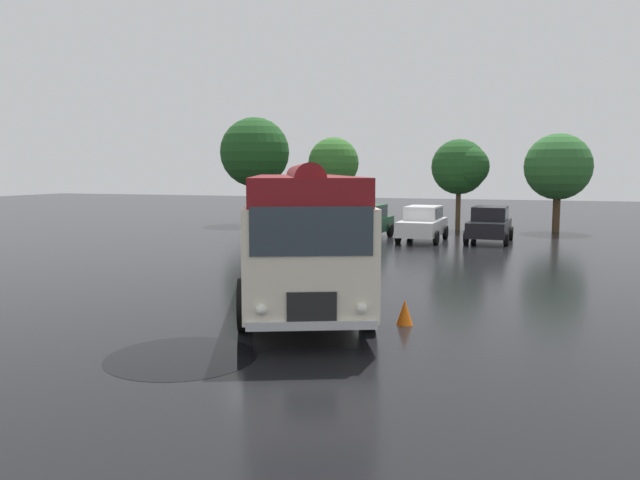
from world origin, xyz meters
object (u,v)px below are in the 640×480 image
object	(u,v)px
car_mid_left	(423,223)
traffic_cone	(405,312)
car_near_left	(366,221)
vintage_bus	(301,227)
car_mid_right	(490,224)

from	to	relation	value
car_mid_left	traffic_cone	xyz separation A→B (m)	(2.40, -16.39, -0.57)
car_near_left	vintage_bus	bearing A→B (deg)	-81.63
vintage_bus	car_mid_right	distance (m)	15.74
car_mid_left	traffic_cone	bearing A→B (deg)	-81.66
car_mid_right	traffic_cone	xyz separation A→B (m)	(-0.63, -17.03, -0.57)
vintage_bus	car_mid_left	bearing A→B (deg)	87.38
car_near_left	car_mid_left	world-z (taller)	same
car_near_left	traffic_cone	world-z (taller)	car_near_left
vintage_bus	car_mid_right	bearing A→B (deg)	76.36
vintage_bus	traffic_cone	bearing A→B (deg)	-29.84
car_mid_left	traffic_cone	size ratio (longest dim) A/B	7.71
traffic_cone	car_mid_left	bearing A→B (deg)	98.34
car_mid_right	vintage_bus	bearing A→B (deg)	-103.64
vintage_bus	car_mid_left	distance (m)	14.68
vintage_bus	car_mid_left	xyz separation A→B (m)	(0.67, 14.63, -1.05)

